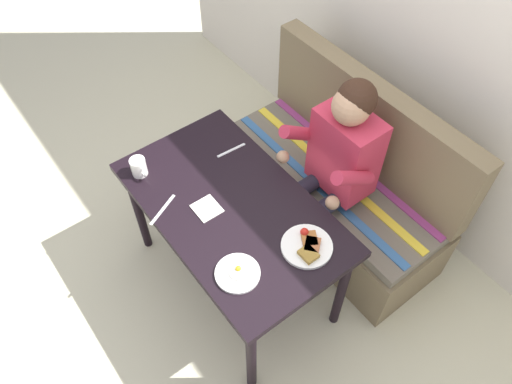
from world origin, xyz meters
TOP-DOWN VIEW (x-y plane):
  - ground_plane at (0.00, 0.00)m, footprint 8.00×8.00m
  - back_wall at (0.00, 1.27)m, footprint 4.40×0.10m
  - table at (0.00, 0.00)m, footprint 1.20×0.70m
  - couch at (0.00, 0.76)m, footprint 1.44×0.56m
  - person at (0.09, 0.59)m, footprint 0.45×0.61m
  - plate_breakfast at (0.41, 0.13)m, footprint 0.24×0.24m
  - plate_eggs at (0.32, -0.20)m, footprint 0.20×0.20m
  - coffee_mug at (-0.45, -0.25)m, footprint 0.12×0.08m
  - napkin at (-0.05, -0.11)m, footprint 0.13×0.12m
  - fork at (-0.30, 0.21)m, footprint 0.02×0.17m
  - knife at (-0.18, -0.28)m, footprint 0.10×0.19m

SIDE VIEW (x-z plane):
  - ground_plane at x=0.00m, z-range 0.00..0.00m
  - couch at x=0.00m, z-range -0.17..0.83m
  - table at x=0.00m, z-range 0.28..1.01m
  - fork at x=-0.30m, z-range 0.73..0.73m
  - knife at x=-0.18m, z-range 0.73..0.73m
  - napkin at x=-0.05m, z-range 0.73..0.74m
  - plate_eggs at x=0.32m, z-range 0.72..0.76m
  - person at x=0.09m, z-range 0.13..1.35m
  - plate_breakfast at x=0.41m, z-range 0.72..0.77m
  - coffee_mug at x=-0.45m, z-range 0.73..0.83m
  - back_wall at x=0.00m, z-range 0.00..2.60m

